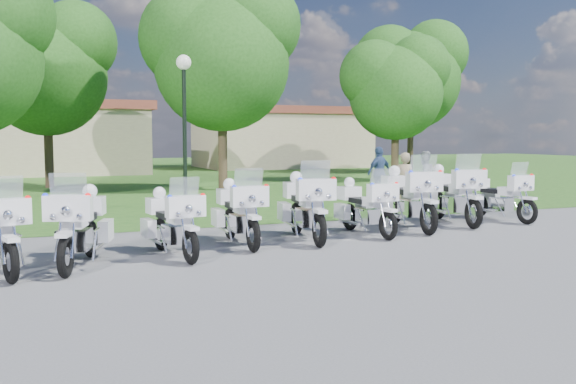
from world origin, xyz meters
name	(u,v)px	position (x,y,z in m)	size (l,w,h in m)	color
ground	(324,243)	(0.00, 0.00, 0.00)	(100.00, 100.00, 0.00)	slate
grass_lawn	(126,173)	(0.00, 27.00, 0.00)	(100.00, 48.00, 0.01)	#25561B
motorcycle_1	(81,226)	(-4.68, -0.41, 0.67)	(1.23, 2.29, 1.59)	black
motorcycle_2	(172,222)	(-3.10, -0.16, 0.61)	(0.88, 2.17, 1.46)	black
motorcycle_3	(239,212)	(-1.60, 0.57, 0.65)	(0.79, 2.31, 1.55)	black
motorcycle_4	(305,206)	(-0.13, 0.63, 0.70)	(1.06, 2.49, 1.68)	black
motorcycle_5	(365,206)	(1.36, 0.78, 0.62)	(0.76, 2.20, 1.48)	black
motorcycle_6	(408,197)	(2.72, 1.17, 0.73)	(1.08, 2.59, 1.74)	black
motorcycle_7	(452,194)	(4.26, 1.55, 0.73)	(1.13, 2.57, 1.74)	black
motorcycle_8	(498,195)	(5.70, 1.58, 0.63)	(0.87, 2.26, 1.52)	black
lamp_post	(184,94)	(-1.13, 7.16, 3.38)	(0.44, 0.44, 4.51)	black
tree_1	(45,64)	(-4.63, 16.87, 5.08)	(5.76, 4.91, 7.68)	#38281C
tree_2	(220,50)	(1.71, 13.04, 5.49)	(6.22, 5.31, 8.29)	#38281C
tree_3	(395,84)	(10.93, 15.10, 4.61)	(5.23, 4.46, 6.97)	#38281C
tree_4	(410,71)	(15.77, 21.24, 5.96)	(6.75, 5.76, 9.01)	#38281C
building_west	(15,137)	(-6.00, 28.00, 2.07)	(14.56, 8.32, 4.10)	tan
building_east	(281,137)	(11.00, 30.00, 2.07)	(11.44, 7.28, 4.10)	tan
bystander_a	(404,182)	(4.48, 4.11, 0.84)	(0.61, 0.40, 1.68)	#9D896A
bystander_b	(424,177)	(6.52, 6.10, 0.83)	(0.80, 0.63, 1.65)	gray
bystander_c	(379,173)	(5.62, 7.42, 0.89)	(1.05, 0.44, 1.79)	#364F83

